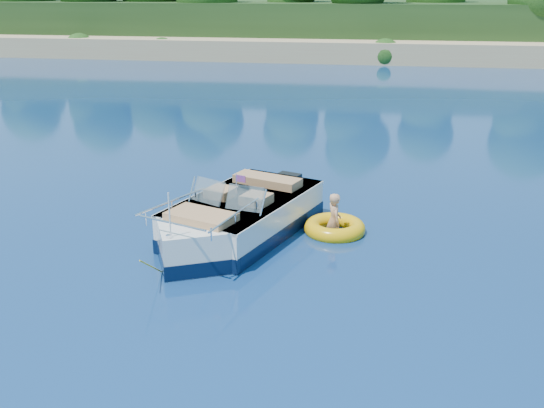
# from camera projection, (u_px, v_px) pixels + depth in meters

# --- Properties ---
(ground) EXTENTS (160.00, 160.00, 0.00)m
(ground) POSITION_uv_depth(u_px,v_px,m) (285.00, 293.00, 10.97)
(ground) COLOR #092145
(ground) RESTS_ON ground
(shoreline) EXTENTS (170.00, 59.00, 6.00)m
(shoreline) POSITION_uv_depth(u_px,v_px,m) (369.00, 25.00, 69.72)
(shoreline) COLOR tan
(shoreline) RESTS_ON ground
(motorboat) EXTENTS (3.25, 5.58, 1.93)m
(motorboat) POSITION_uv_depth(u_px,v_px,m) (235.00, 222.00, 13.23)
(motorboat) COLOR silver
(motorboat) RESTS_ON ground
(tow_tube) EXTENTS (1.76, 1.76, 0.37)m
(tow_tube) POSITION_uv_depth(u_px,v_px,m) (335.00, 228.00, 13.66)
(tow_tube) COLOR #E7A609
(tow_tube) RESTS_ON ground
(boy) EXTENTS (0.59, 0.80, 1.44)m
(boy) POSITION_uv_depth(u_px,v_px,m) (333.00, 231.00, 13.71)
(boy) COLOR tan
(boy) RESTS_ON ground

